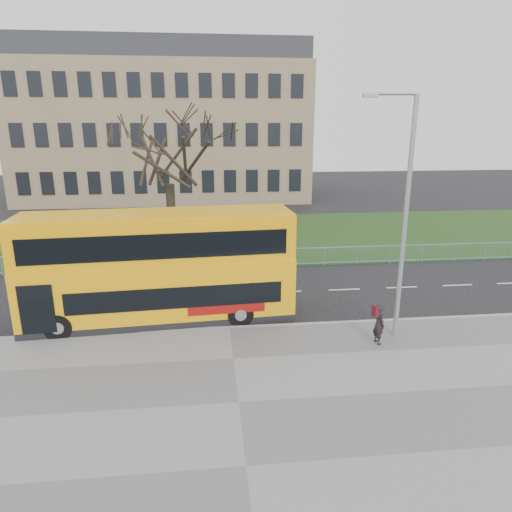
{
  "coord_description": "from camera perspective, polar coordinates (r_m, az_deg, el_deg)",
  "views": [
    {
      "loc": [
        -0.74,
        -18.46,
        8.04
      ],
      "look_at": [
        1.36,
        1.0,
        2.34
      ],
      "focal_mm": 32.0,
      "sensor_mm": 36.0,
      "label": 1
    }
  ],
  "objects": [
    {
      "name": "civic_building",
      "position": [
        53.64,
        -11.08,
        14.83
      ],
      "size": [
        30.0,
        15.0,
        14.0
      ],
      "primitive_type": "cube",
      "color": "#806B51",
      "rests_on": "ground"
    },
    {
      "name": "yellow_bus",
      "position": [
        19.1,
        -11.98,
        -1.14
      ],
      "size": [
        11.06,
        3.34,
        4.57
      ],
      "rotation": [
        0.0,
        0.0,
        0.07
      ],
      "color": "#FFAB0A",
      "rests_on": "ground"
    },
    {
      "name": "kerb",
      "position": [
        18.7,
        -3.33,
        -9.01
      ],
      "size": [
        80.0,
        0.2,
        0.14
      ],
      "primitive_type": "cube",
      "color": "gray",
      "rests_on": "ground"
    },
    {
      "name": "bare_tree",
      "position": [
        28.68,
        -10.82,
        10.5
      ],
      "size": [
        7.33,
        7.33,
        10.47
      ],
      "primitive_type": null,
      "color": "black",
      "rests_on": "grass_verge"
    },
    {
      "name": "guard_railing",
      "position": [
        26.16,
        -4.27,
        -0.45
      ],
      "size": [
        40.0,
        0.12,
        1.1
      ],
      "primitive_type": null,
      "color": "#6E9FC4",
      "rests_on": "ground"
    },
    {
      "name": "street_lamp",
      "position": [
        17.23,
        17.89,
        5.35
      ],
      "size": [
        1.89,
        0.38,
        8.93
      ],
      "rotation": [
        0.0,
        0.0,
        -0.11
      ],
      "color": "gray",
      "rests_on": "pavement"
    },
    {
      "name": "grass_verge",
      "position": [
        33.73,
        -4.72,
        2.46
      ],
      "size": [
        80.0,
        15.4,
        0.08
      ],
      "primitive_type": "cube",
      "color": "#1F3B15",
      "rests_on": "ground"
    },
    {
      "name": "ground",
      "position": [
        20.14,
        -3.56,
        -7.32
      ],
      "size": [
        120.0,
        120.0,
        0.0
      ],
      "primitive_type": "plane",
      "color": "black",
      "rests_on": "ground"
    },
    {
      "name": "pavement",
      "position": [
        14.19,
        -2.2,
        -18.0
      ],
      "size": [
        80.0,
        10.5,
        0.12
      ],
      "primitive_type": "cube",
      "color": "slate",
      "rests_on": "ground"
    },
    {
      "name": "pedestrian",
      "position": [
        17.67,
        15.1,
        -8.19
      ],
      "size": [
        0.47,
        0.63,
        1.56
      ],
      "primitive_type": "imported",
      "rotation": [
        0.0,
        0.0,
        1.75
      ],
      "color": "black",
      "rests_on": "pavement"
    }
  ]
}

